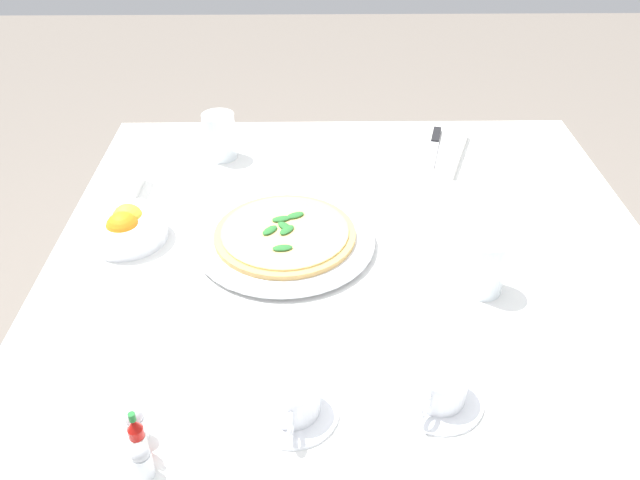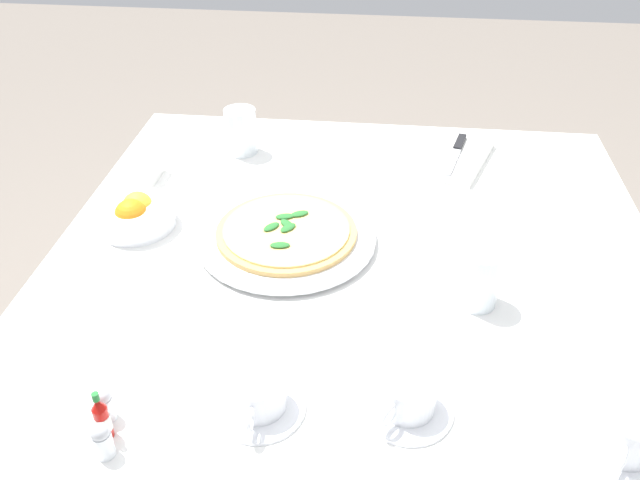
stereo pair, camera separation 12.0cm
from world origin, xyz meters
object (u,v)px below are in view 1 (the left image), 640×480
Objects in this scene: coffee_cup_right_edge at (439,387)px; citrus_bowl at (126,227)px; pizza_plate at (285,239)px; hot_sauce_bottle at (138,439)px; water_glass_far_left at (220,139)px; coffee_cup_center_back at (293,400)px; dinner_knife at (434,145)px; napkin_folded at (434,150)px; menu_card at (138,179)px; water_glass_far_right at (485,269)px; pepper_shaker at (136,426)px; pizza at (285,233)px; salt_shaker at (142,462)px.

citrus_bowl reaches higher than coffee_cup_right_edge.
hot_sauce_bottle is at bearing -20.24° from pizza_plate.
water_glass_far_left is at bearing -155.53° from pizza_plate.
coffee_cup_center_back is 0.82m from dinner_knife.
napkin_folded is 2.79× the size of menu_card.
dinner_knife is at bearing 90.67° from water_glass_far_left.
water_glass_far_right is 0.61m from pepper_shaker.
pizza_plate is at bearing 157.46° from pepper_shaker.
pizza_plate is at bearing -28.94° from dinner_knife.
pizza is 0.30m from citrus_bowl.
citrus_bowl reaches higher than pizza_plate.
coffee_cup_center_back is 0.41m from water_glass_far_right.
citrus_bowl is 2.67× the size of salt_shaker.
water_glass_far_right reaches higher than coffee_cup_center_back.
napkin_folded is at bearing 136.82° from pizza_plate.
water_glass_far_right reaches higher than pizza_plate.
pepper_shaker is (0.79, -0.02, -0.02)m from water_glass_far_left.
pizza_plate is 1.75× the size of dinner_knife.
napkin_folded is 3.02× the size of hot_sauce_bottle.
hot_sauce_bottle is at bearing -0.91° from water_glass_far_left.
coffee_cup_right_edge is (0.38, 0.23, 0.01)m from pizza_plate.
pizza is 0.44m from coffee_cup_right_edge.
coffee_cup_center_back is 0.69m from menu_card.
menu_card is (-0.34, -0.66, -0.01)m from water_glass_far_right.
hot_sauce_bottle is (0.47, -0.17, 0.01)m from pizza.
pepper_shaker is 0.62× the size of menu_card.
pepper_shaker is (0.04, -0.20, -0.00)m from coffee_cup_center_back.
napkin_folded is at bearing 171.55° from coffee_cup_right_edge.
salt_shaker is (0.85, -0.00, -0.02)m from water_glass_far_left.
pizza_plate is 0.40m from coffee_cup_center_back.
pepper_shaker is at bearing -166.11° from menu_card.
menu_card is at bearing -168.05° from pepper_shaker.
pizza is 4.72× the size of salt_shaker.
water_glass_far_left is 0.85m from salt_shaker.
napkin_folded is 0.97m from hot_sauce_bottle.
citrus_bowl is 0.53m from salt_shaker.
pizza_plate is at bearing -149.15° from coffee_cup_right_edge.
water_glass_far_right reaches higher than pizza.
water_glass_far_left reaches higher than dinner_knife.
pizza_plate is 0.37m from menu_card.
water_glass_far_right reaches higher than coffee_cup_right_edge.
menu_card is (-0.58, -0.54, 0.00)m from coffee_cup_right_edge.
dinner_knife is (-0.76, 0.31, -0.00)m from coffee_cup_center_back.
water_glass_far_right is at bearing 68.10° from pizza_plate.
pizza is 0.52m from salt_shaker.
water_glass_far_left is 1.28× the size of hot_sauce_bottle.
coffee_cup_center_back reaches higher than dinner_knife.
hot_sauce_bottle is (0.82, -0.01, -0.01)m from water_glass_far_left.
water_glass_far_right is 0.49m from dinner_knife.
hot_sauce_bottle is 0.68m from menu_card.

